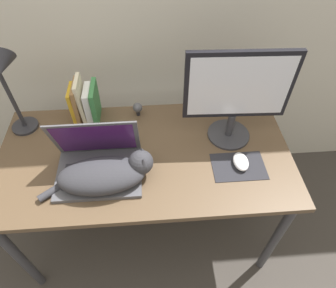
% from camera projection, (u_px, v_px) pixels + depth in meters
% --- Properties ---
extents(ground_plane, '(12.00, 12.00, 0.00)m').
position_uv_depth(ground_plane, '(153.00, 281.00, 1.74)').
color(ground_plane, '#3D3833').
extents(desk, '(1.39, 0.70, 0.74)m').
position_uv_depth(desk, '(145.00, 164.00, 1.48)').
color(desk, brown).
rests_on(desk, ground_plane).
extents(laptop, '(0.37, 0.27, 0.27)m').
position_uv_depth(laptop, '(98.00, 163.00, 1.32)').
color(laptop, '#4C4C51').
rests_on(laptop, desk).
extents(cat, '(0.49, 0.21, 0.14)m').
position_uv_depth(cat, '(106.00, 174.00, 1.26)').
color(cat, '#333338').
rests_on(cat, desk).
extents(external_monitor, '(0.47, 0.21, 0.47)m').
position_uv_depth(external_monitor, '(237.00, 94.00, 1.31)').
color(external_monitor, '#333338').
rests_on(external_monitor, desk).
extents(mousepad, '(0.24, 0.16, 0.00)m').
position_uv_depth(mousepad, '(238.00, 166.00, 1.37)').
color(mousepad, '#232328').
rests_on(mousepad, desk).
extents(computer_mouse, '(0.07, 0.11, 0.04)m').
position_uv_depth(computer_mouse, '(241.00, 162.00, 1.36)').
color(computer_mouse, silver).
rests_on(computer_mouse, mousepad).
extents(book_row, '(0.13, 0.16, 0.25)m').
position_uv_depth(book_row, '(85.00, 103.00, 1.51)').
color(book_row, gold).
rests_on(book_row, desk).
extents(desk_lamp, '(0.17, 0.17, 0.47)m').
position_uv_depth(desk_lamp, '(7.00, 79.00, 1.29)').
color(desk_lamp, '#28282D').
rests_on(desk_lamp, desk).
extents(webcam, '(0.05, 0.05, 0.08)m').
position_uv_depth(webcam, '(138.00, 108.00, 1.57)').
color(webcam, '#232328').
rests_on(webcam, desk).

